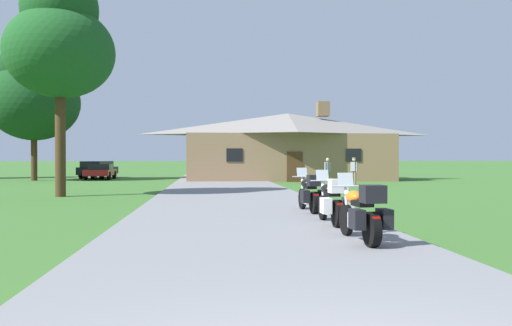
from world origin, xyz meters
The scene contains 12 objects.
ground_plane centered at (0.00, 20.00, 0.00)m, with size 500.00×500.00×0.00m, color #386628.
asphalt_driveway centered at (0.00, 18.00, 0.03)m, with size 6.40×80.00×0.06m, color slate.
motorcycle_orange_nearest_to_camera centered at (1.95, 6.38, 0.61)m, with size 0.77×2.08×1.30m.
motorcycle_black_second_in_row centered at (2.01, 9.04, 0.61)m, with size 0.73×2.08×1.30m.
motorcycle_black_farthest_in_row centered at (2.05, 11.93, 0.61)m, with size 0.78×2.08×1.30m.
stone_lodge centered at (4.99, 35.30, 2.58)m, with size 15.80×6.58×5.92m.
bystander_gray_shirt_near_lodge centered at (7.82, 27.43, 0.95)m, with size 0.37×0.48×1.69m.
bystander_gray_shirt_beside_signpost centered at (6.03, 26.68, 0.93)m, with size 0.43×0.40×1.67m.
tree_left_far centered at (-13.73, 36.06, 6.53)m, with size 6.57×6.57×10.84m.
tree_left_near centered at (-7.30, 19.71, 6.73)m, with size 4.62×4.62×9.79m.
parked_black_suv_far_left centered at (-10.07, 40.42, 0.78)m, with size 2.55×4.83×1.40m.
parked_red_sedan_far_left centered at (-9.30, 37.68, 0.64)m, with size 1.99×4.24×1.20m.
Camera 1 is at (-0.95, -3.13, 1.67)m, focal length 36.20 mm.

